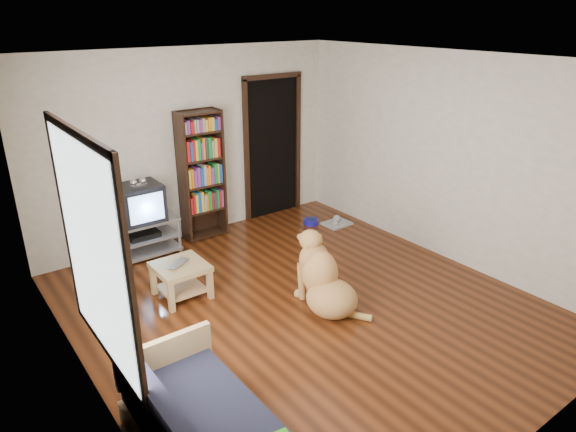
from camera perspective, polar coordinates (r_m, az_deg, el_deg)
ground at (r=5.73m, az=1.71°, el=-9.94°), size 5.00×5.00×0.00m
ceiling at (r=4.89m, az=2.07°, el=16.93°), size 5.00×5.00×0.00m
wall_back at (r=7.20m, az=-10.72°, el=7.70°), size 4.50×0.00×4.50m
wall_front at (r=3.73m, az=26.78°, el=-8.19°), size 4.50×0.00×4.50m
wall_left at (r=4.24m, az=-22.69°, el=-3.87°), size 0.00×5.00×5.00m
wall_right at (r=6.74m, az=17.10°, el=6.13°), size 0.00×5.00×5.00m
laptop at (r=5.81m, az=-11.80°, el=-5.30°), size 0.35×0.31×0.02m
dog_bowl at (r=7.79m, az=2.58°, el=-0.62°), size 0.22×0.22×0.08m
grey_rag at (r=7.81m, az=5.44°, el=-0.84°), size 0.40×0.33×0.03m
window at (r=3.72m, az=-20.85°, el=-3.81°), size 0.03×1.46×1.70m
doorway at (r=7.90m, az=-1.72°, el=7.96°), size 1.03×0.05×2.19m
tv_stand at (r=6.98m, az=-15.80°, el=-2.19°), size 0.90×0.45×0.50m
crt_tv at (r=6.83m, az=-16.27°, el=1.50°), size 0.55×0.52×0.58m
bookshelf at (r=7.17m, az=-9.63°, el=5.22°), size 0.60×0.30×1.80m
coffee_table at (r=5.90m, az=-11.83°, el=-6.33°), size 0.55×0.55×0.40m
dog at (r=5.58m, az=3.96°, el=-7.18°), size 0.55×1.04×0.86m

